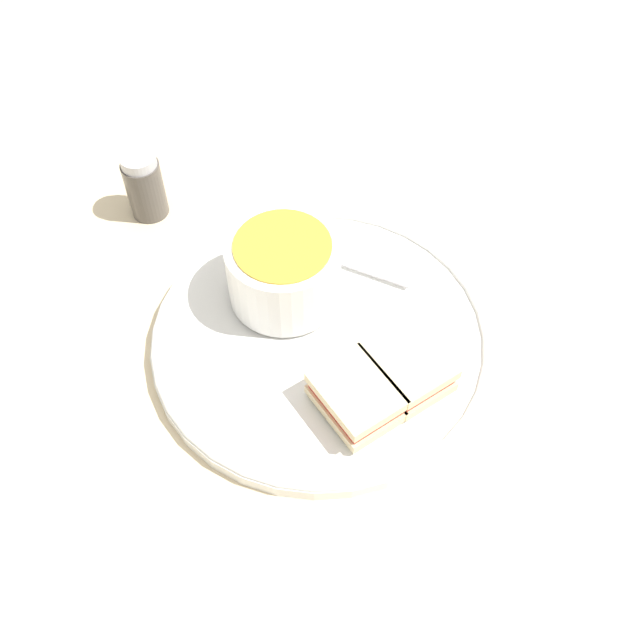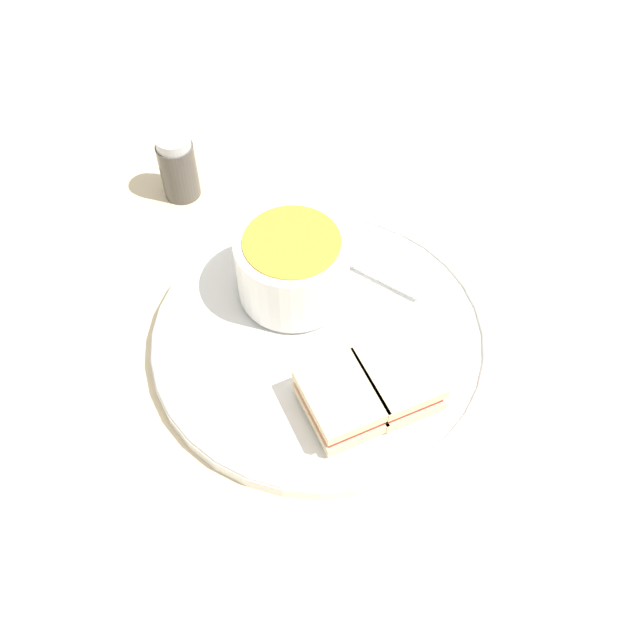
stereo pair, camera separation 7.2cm
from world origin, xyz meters
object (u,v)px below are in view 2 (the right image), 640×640
(spoon, at_px, (348,261))
(sandwich_half_far, at_px, (398,379))
(salt_shaker, at_px, (178,167))
(sandwich_half_near, at_px, (340,401))
(soup_bowl, at_px, (293,266))

(spoon, xyz_separation_m, sandwich_half_far, (0.07, -0.14, 0.01))
(sandwich_half_far, height_order, salt_shaker, salt_shaker)
(salt_shaker, bearing_deg, sandwich_half_near, -48.00)
(spoon, height_order, sandwich_half_far, sandwich_half_far)
(soup_bowl, distance_m, spoon, 0.07)
(soup_bowl, height_order, sandwich_half_far, soup_bowl)
(spoon, xyz_separation_m, salt_shaker, (-0.21, 0.09, 0.02))
(sandwich_half_far, bearing_deg, spoon, 116.68)
(sandwich_half_near, relative_size, sandwich_half_far, 1.00)
(sandwich_half_far, bearing_deg, sandwich_half_near, -144.86)
(soup_bowl, height_order, sandwich_half_near, soup_bowl)
(spoon, height_order, salt_shaker, salt_shaker)
(spoon, bearing_deg, soup_bowl, 66.02)
(soup_bowl, distance_m, sandwich_half_far, 0.16)
(spoon, relative_size, sandwich_half_far, 1.10)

